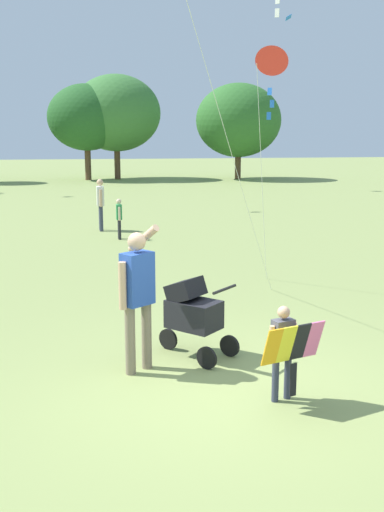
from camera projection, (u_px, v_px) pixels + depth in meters
ground_plane at (219, 390)px, 6.77m from camera, size 120.00×120.00×0.00m
treeline_distant at (22, 115)px, 35.67m from camera, size 27.02×7.89×6.54m
child_with_butterfly_kite at (285, 345)px, 6.38m from camera, size 0.71×0.46×1.05m
person_adult_flyer at (137, 289)px, 7.13m from camera, size 0.51×0.68×1.77m
stroller at (192, 310)px, 7.71m from camera, size 0.97×0.98×1.03m
kite_orange_delta at (272, 63)px, 11.08m from camera, size 0.92×1.33×4.38m
person_red_shirt at (100, 200)px, 17.56m from camera, size 0.22×0.48×1.50m
person_sitting_far at (119, 216)px, 16.21m from camera, size 0.15×0.35×1.09m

